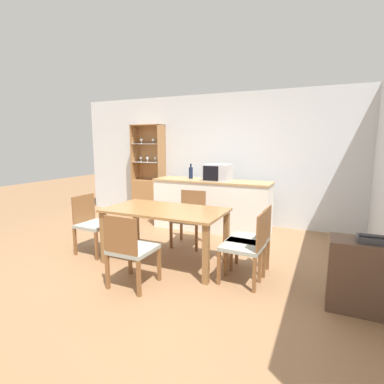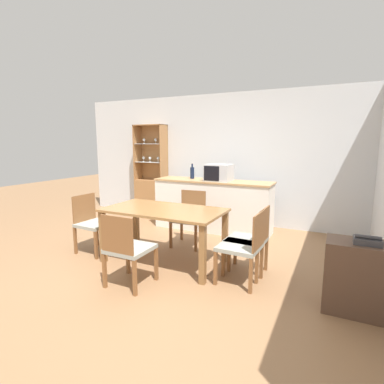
{
  "view_description": "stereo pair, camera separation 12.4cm",
  "coord_description": "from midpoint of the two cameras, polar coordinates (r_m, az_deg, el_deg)",
  "views": [
    {
      "loc": [
        1.88,
        -3.12,
        1.61
      ],
      "look_at": [
        -0.05,
        1.08,
        0.83
      ],
      "focal_mm": 28.0,
      "sensor_mm": 36.0,
      "label": 1
    },
    {
      "loc": [
        1.99,
        -3.07,
        1.61
      ],
      "look_at": [
        -0.05,
        1.08,
        0.83
      ],
      "focal_mm": 28.0,
      "sensor_mm": 36.0,
      "label": 2
    }
  ],
  "objects": [
    {
      "name": "dining_chair_head_far",
      "position": [
        4.71,
        -1.23,
        -4.91
      ],
      "size": [
        0.48,
        0.48,
        0.84
      ],
      "rotation": [
        0.0,
        0.0,
        3.22
      ],
      "color": "#999E93",
      "rests_on": "ground_plane"
    },
    {
      "name": "telephone",
      "position": [
        3.2,
        29.93,
        -7.8
      ],
      "size": [
        0.23,
        0.17,
        0.09
      ],
      "color": "#38383D",
      "rests_on": "side_cabinet"
    },
    {
      "name": "ground_plane",
      "position": [
        3.99,
        -7.01,
        -14.36
      ],
      "size": [
        18.0,
        18.0,
        0.0
      ],
      "primitive_type": "plane",
      "color": "#936B47"
    },
    {
      "name": "wall_back",
      "position": [
        6.05,
        5.93,
        6.28
      ],
      "size": [
        6.8,
        0.06,
        2.55
      ],
      "color": "silver",
      "rests_on": "ground_plane"
    },
    {
      "name": "dining_chair_side_right_near",
      "position": [
        3.52,
        9.3,
        -10.08
      ],
      "size": [
        0.47,
        0.47,
        0.84
      ],
      "rotation": [
        0.0,
        0.0,
        1.52
      ],
      "color": "#999E93",
      "rests_on": "ground_plane"
    },
    {
      "name": "wine_bottle",
      "position": [
        5.65,
        -0.86,
        3.72
      ],
      "size": [
        0.08,
        0.08,
        0.28
      ],
      "color": "#141E38",
      "rests_on": "kitchen_counter"
    },
    {
      "name": "display_cabinet",
      "position": [
        6.72,
        -8.69,
        0.54
      ],
      "size": [
        0.7,
        0.32,
        1.98
      ],
      "color": "#A37042",
      "rests_on": "ground_plane"
    },
    {
      "name": "dining_chair_side_left_near",
      "position": [
        4.63,
        -19.05,
        -5.71
      ],
      "size": [
        0.47,
        0.47,
        0.84
      ],
      "rotation": [
        0.0,
        0.0,
        -1.62
      ],
      "color": "#999E93",
      "rests_on": "ground_plane"
    },
    {
      "name": "dining_chair_head_near",
      "position": [
        3.45,
        -12.57,
        -10.59
      ],
      "size": [
        0.45,
        0.45,
        0.84
      ],
      "rotation": [
        0.0,
        0.0,
        -0.0
      ],
      "color": "#999E93",
      "rests_on": "ground_plane"
    },
    {
      "name": "dining_chair_side_right_far",
      "position": [
        3.75,
        10.35,
        -8.85
      ],
      "size": [
        0.47,
        0.47,
        0.84
      ],
      "rotation": [
        0.0,
        0.0,
        1.53
      ],
      "color": "#999E93",
      "rests_on": "ground_plane"
    },
    {
      "name": "kitchen_counter",
      "position": [
        5.52,
        3.06,
        -2.5
      ],
      "size": [
        2.17,
        0.58,
        0.93
      ],
      "color": "white",
      "rests_on": "ground_plane"
    },
    {
      "name": "side_cabinet",
      "position": [
        3.36,
        28.77,
        -13.8
      ],
      "size": [
        0.61,
        0.37,
        0.69
      ],
      "color": "brown",
      "rests_on": "ground_plane"
    },
    {
      "name": "microwave",
      "position": [
        5.35,
        4.28,
        3.73
      ],
      "size": [
        0.44,
        0.4,
        0.3
      ],
      "color": "#B7BABF",
      "rests_on": "kitchen_counter"
    },
    {
      "name": "dining_table",
      "position": [
        4.0,
        -6.01,
        -4.68
      ],
      "size": [
        1.59,
        0.86,
        0.73
      ],
      "color": "olive",
      "rests_on": "ground_plane"
    }
  ]
}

